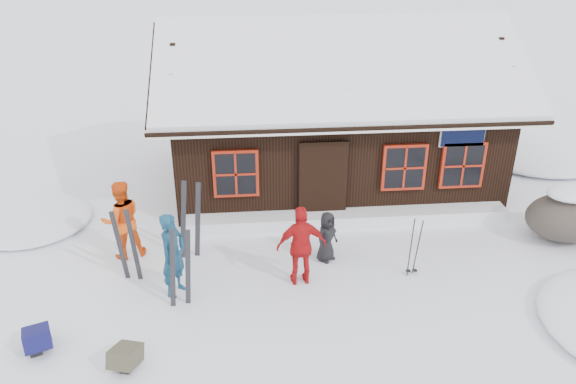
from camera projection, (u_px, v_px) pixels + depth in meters
The scene contains 15 objects.
ground at pixel (295, 283), 11.20m from camera, with size 120.00×120.00×0.00m, color white.
mountain_hut at pixel (332, 124), 15.09m from camera, with size 8.90×6.09×4.42m.
snow_drift at pixel (348, 218), 13.26m from camera, with size 7.60×0.60×0.35m, color white.
snow_mounds at pixel (357, 232), 13.00m from camera, with size 20.60×13.20×0.48m.
skier_teal at pixel (173, 255), 10.55m from camera, with size 0.62×0.41×1.70m, color navy.
skier_orange_left at pixel (122, 220), 11.73m from camera, with size 0.85×0.66×1.74m, color #EB5010.
skier_orange_right at pixel (302, 246), 10.86m from camera, with size 0.98×0.41×1.68m, color #B31215.
skier_crouched at pixel (327, 237), 11.73m from camera, with size 0.55×0.35×1.12m, color black.
boulder at pixel (568, 216), 12.54m from camera, with size 1.90×1.43×1.12m.
ski_pair_left at pixel (180, 269), 10.23m from camera, with size 0.49×0.09×1.68m.
ski_pair_mid at pixel (127, 247), 11.01m from camera, with size 0.47×0.10×1.60m.
ski_pair_right at pixel (191, 221), 11.70m from camera, with size 0.56×0.15×1.83m.
ski_poles at pixel (414, 248), 11.21m from camera, with size 0.23×0.12×1.30m.
backpack_blue at pixel (38, 342), 9.41m from camera, with size 0.43×0.57×0.31m, color #101046.
backpack_olive at pixel (126, 359), 9.04m from camera, with size 0.40×0.54×0.29m, color #423E2F.
Camera 1 is at (-0.97, -9.22, 6.54)m, focal length 35.00 mm.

